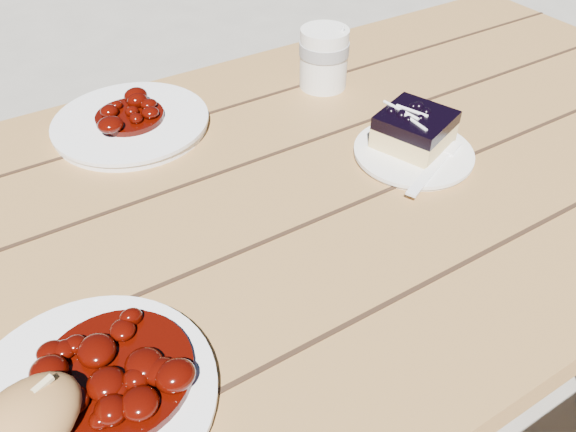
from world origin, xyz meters
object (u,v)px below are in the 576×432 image
bread_roll (22,426)px  blueberry_cake (415,129)px  main_plate (89,400)px  second_plate (131,124)px  coffee_cup (324,58)px  picnic_table (190,310)px  dessert_plate (413,153)px

bread_roll → blueberry_cake: bearing=17.2°
main_plate → second_plate: same height
second_plate → coffee_cup: bearing=-7.4°
picnic_table → blueberry_cake: (0.38, -0.02, 0.20)m
blueberry_cake → picnic_table: bearing=156.6°
blueberry_cake → second_plate: blueberry_cake is taller
main_plate → bread_roll: 0.07m
bread_roll → dessert_plate: 0.62m
main_plate → dessert_plate: main_plate is taller
main_plate → dessert_plate: 0.56m
picnic_table → main_plate: main_plate is taller
picnic_table → second_plate: second_plate is taller
dessert_plate → coffee_cup: 0.26m
dessert_plate → second_plate: (-0.33, 0.30, 0.00)m
picnic_table → dessert_plate: size_ratio=11.53×
picnic_table → coffee_cup: size_ratio=19.05×
main_plate → blueberry_cake: (0.55, 0.17, 0.03)m
dessert_plate → coffee_cup: bearing=87.9°
dessert_plate → second_plate: second_plate is taller
blueberry_cake → second_plate: 0.45m
picnic_table → bread_roll: bearing=-136.9°
main_plate → bread_roll: bearing=-160.0°
bread_roll → dessert_plate: size_ratio=0.64×
picnic_table → dessert_plate: bearing=-5.4°
main_plate → second_plate: (0.21, 0.45, 0.00)m
bread_roll → second_plate: bearing=61.2°
picnic_table → second_plate: bearing=81.8°
picnic_table → second_plate: (0.04, 0.27, 0.17)m
bread_roll → coffee_cup: (0.60, 0.43, 0.01)m
bread_roll → blueberry_cake: bread_roll is taller
main_plate → coffee_cup: coffee_cup is taller
coffee_cup → picnic_table: bearing=-150.0°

